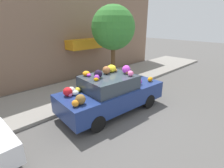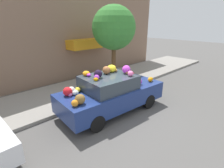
{
  "view_description": "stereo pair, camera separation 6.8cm",
  "coord_description": "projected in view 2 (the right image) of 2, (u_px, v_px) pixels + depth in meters",
  "views": [
    {
      "loc": [
        -4.54,
        -4.59,
        3.48
      ],
      "look_at": [
        0.0,
        0.02,
        1.15
      ],
      "focal_mm": 28.0,
      "sensor_mm": 36.0,
      "label": 1
    },
    {
      "loc": [
        -4.49,
        -4.64,
        3.48
      ],
      "look_at": [
        0.0,
        0.02,
        1.15
      ],
      "focal_mm": 28.0,
      "sensor_mm": 36.0,
      "label": 2
    }
  ],
  "objects": [
    {
      "name": "ground_plane",
      "position": [
        112.0,
        110.0,
        7.25
      ],
      "size": [
        60.0,
        60.0,
        0.0
      ],
      "primitive_type": "plane",
      "color": "#565451"
    },
    {
      "name": "sidewalk_curb",
      "position": [
        76.0,
        91.0,
        9.06
      ],
      "size": [
        24.0,
        3.2,
        0.14
      ],
      "color": "gray",
      "rests_on": "ground"
    },
    {
      "name": "building_facade",
      "position": [
        52.0,
        30.0,
        9.63
      ],
      "size": [
        18.0,
        1.2,
        6.1
      ],
      "color": "#846651",
      "rests_on": "ground"
    },
    {
      "name": "street_tree",
      "position": [
        114.0,
        28.0,
        9.16
      ],
      "size": [
        2.31,
        2.31,
        4.18
      ],
      "color": "brown",
      "rests_on": "sidewalk_curb"
    },
    {
      "name": "fire_hydrant",
      "position": [
        92.0,
        88.0,
        8.33
      ],
      "size": [
        0.2,
        0.2,
        0.7
      ],
      "color": "gold",
      "rests_on": "sidewalk_curb"
    },
    {
      "name": "art_car",
      "position": [
        111.0,
        93.0,
        6.97
      ],
      "size": [
        4.43,
        2.11,
        1.85
      ],
      "rotation": [
        0.0,
        0.0,
        -0.07
      ],
      "color": "navy",
      "rests_on": "ground"
    }
  ]
}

